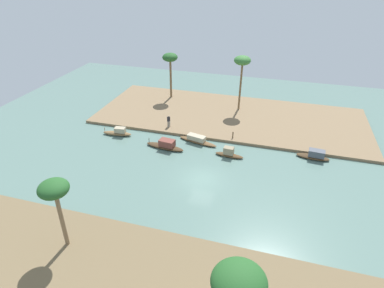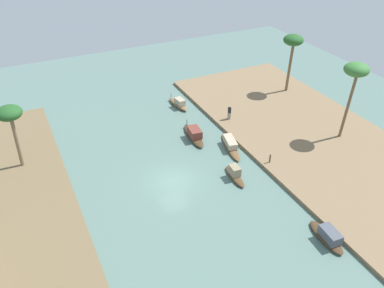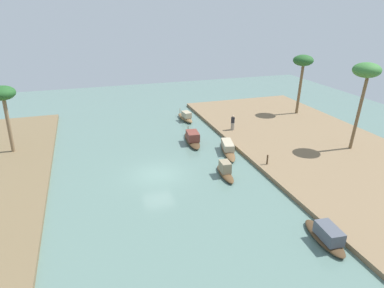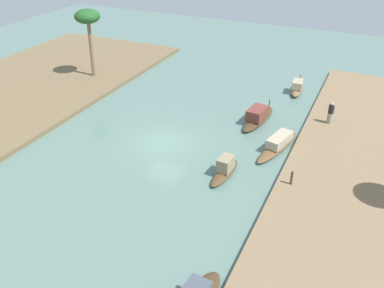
% 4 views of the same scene
% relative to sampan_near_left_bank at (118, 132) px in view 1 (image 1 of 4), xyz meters
% --- Properties ---
extents(river_water, '(70.78, 70.78, 0.00)m').
position_rel_sampan_near_left_bank_xyz_m(river_water, '(-13.13, 6.41, -0.41)').
color(river_water, slate).
rests_on(river_water, ground).
extents(riverbank_left, '(38.53, 15.38, 0.35)m').
position_rel_sampan_near_left_bank_xyz_m(riverbank_left, '(-13.13, -9.72, -0.24)').
color(riverbank_left, '#846B4C').
rests_on(riverbank_left, ground).
extents(sampan_near_left_bank, '(3.98, 1.34, 1.15)m').
position_rel_sampan_near_left_bank_xyz_m(sampan_near_left_bank, '(0.00, 0.00, 0.00)').
color(sampan_near_left_bank, brown).
rests_on(sampan_near_left_bank, river_water).
extents(sampan_midstream, '(3.82, 1.50, 1.15)m').
position_rel_sampan_near_left_bank_xyz_m(sampan_midstream, '(-24.71, -1.20, 0.03)').
color(sampan_midstream, '#47331E').
rests_on(sampan_midstream, river_water).
extents(sampan_downstream_large, '(5.31, 2.16, 0.99)m').
position_rel_sampan_near_left_bank_xyz_m(sampan_downstream_large, '(-10.57, -1.02, -0.03)').
color(sampan_downstream_large, brown).
rests_on(sampan_downstream_large, river_water).
extents(sampan_with_tall_canopy, '(3.43, 1.10, 1.23)m').
position_rel_sampan_near_left_bank_xyz_m(sampan_with_tall_canopy, '(-15.06, 1.15, 0.03)').
color(sampan_with_tall_canopy, brown).
rests_on(sampan_with_tall_canopy, river_water).
extents(sampan_open_hull, '(5.07, 1.77, 1.22)m').
position_rel_sampan_near_left_bank_xyz_m(sampan_open_hull, '(-7.23, 1.46, 0.04)').
color(sampan_open_hull, '#47331E').
rests_on(sampan_open_hull, river_water).
extents(person_on_near_bank, '(0.55, 0.55, 1.66)m').
position_rel_sampan_near_left_bank_xyz_m(person_on_near_bank, '(-5.82, -3.64, 0.59)').
color(person_on_near_bank, gray).
rests_on(person_on_near_bank, riverbank_left).
extents(mooring_post, '(0.14, 0.14, 0.86)m').
position_rel_sampan_near_left_bank_xyz_m(mooring_post, '(-14.79, -2.86, 0.37)').
color(mooring_post, '#4C3823').
rests_on(mooring_post, riverbank_left).
extents(palm_tree_left_near, '(2.41, 2.41, 8.07)m').
position_rel_sampan_near_left_bank_xyz_m(palm_tree_left_near, '(-14.05, -12.45, 7.05)').
color(palm_tree_left_near, brown).
rests_on(palm_tree_left_near, riverbank_left).
extents(palm_tree_left_far, '(2.41, 2.41, 7.24)m').
position_rel_sampan_near_left_bank_xyz_m(palm_tree_left_far, '(-2.51, -14.04, 6.21)').
color(palm_tree_left_far, brown).
rests_on(palm_tree_left_far, riverbank_left).
extents(palm_tree_right_tall, '(2.76, 2.76, 7.41)m').
position_rel_sampan_near_left_bank_xyz_m(palm_tree_right_tall, '(-19.24, 23.11, 6.42)').
color(palm_tree_right_tall, brown).
rests_on(palm_tree_right_tall, riverbank_right).
extents(palm_tree_right_short, '(2.29, 2.29, 6.18)m').
position_rel_sampan_near_left_bank_xyz_m(palm_tree_right_short, '(-5.02, 18.30, 5.25)').
color(palm_tree_right_short, '#7F6647').
rests_on(palm_tree_right_short, riverbank_right).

